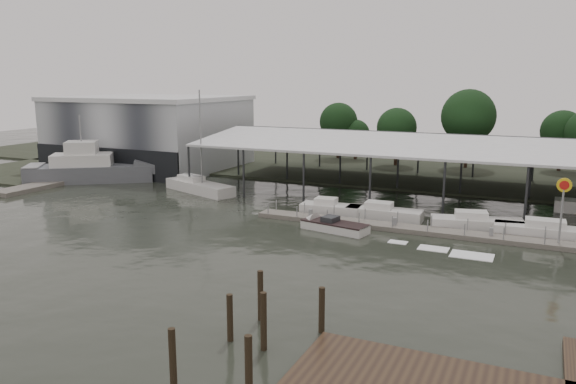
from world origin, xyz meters
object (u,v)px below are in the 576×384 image
at_px(grey_trawler, 92,169).
at_px(speedboat_underway, 329,226).
at_px(shell_fuel_sign, 563,199).
at_px(white_sailboat, 199,187).

relative_size(grey_trawler, speedboat_underway, 0.91).
height_order(grey_trawler, speedboat_underway, grey_trawler).
bearing_deg(grey_trawler, shell_fuel_sign, -42.45).
xyz_separation_m(shell_fuel_sign, speedboat_underway, (-18.15, -2.56, -3.53)).
bearing_deg(white_sailboat, speedboat_underway, -4.69).
xyz_separation_m(grey_trawler, speedboat_underway, (36.30, -9.63, -1.19)).
bearing_deg(grey_trawler, white_sailboat, -35.97).
bearing_deg(white_sailboat, grey_trawler, -160.27).
distance_m(shell_fuel_sign, grey_trawler, 54.96).
distance_m(shell_fuel_sign, white_sailboat, 38.69).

